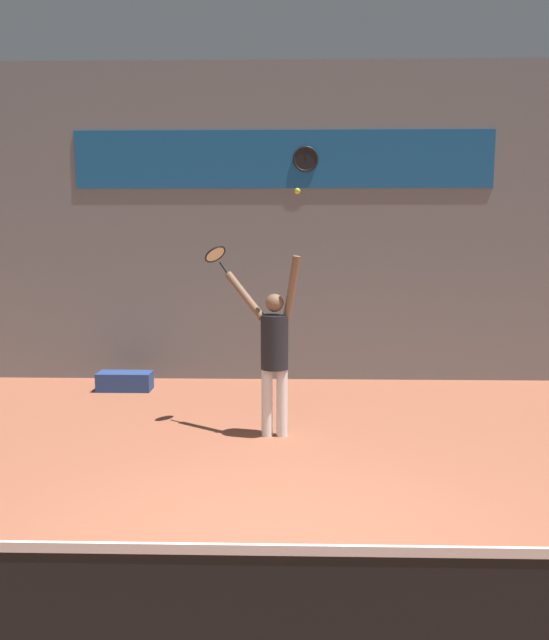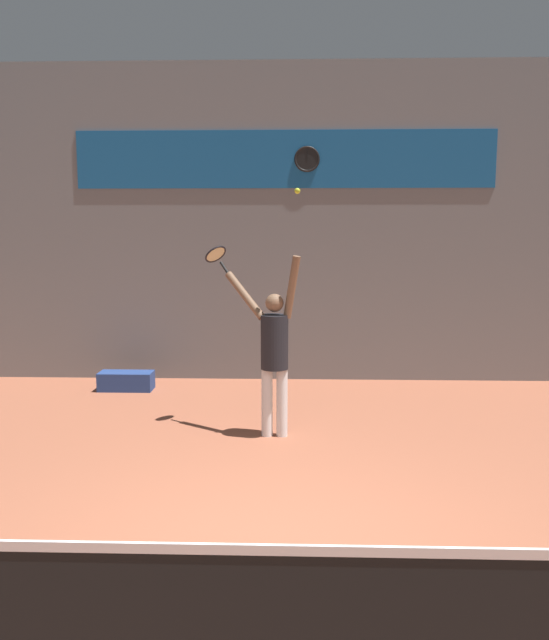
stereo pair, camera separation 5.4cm
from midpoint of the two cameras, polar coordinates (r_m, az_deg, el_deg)
ground_plane at (r=4.90m, az=0.02°, el=-21.00°), size 18.00×18.00×0.00m
back_wall at (r=10.02m, az=1.07°, el=8.70°), size 18.00×0.10×5.00m
sponsor_banner at (r=10.02m, az=1.08°, el=14.49°), size 6.54×0.02×0.89m
scoreboard_clock at (r=10.00m, az=3.15°, el=14.49°), size 0.40×0.04×0.40m
court_net at (r=3.28m, az=-0.97°, el=-26.90°), size 8.77×0.07×1.06m
tennis_player at (r=7.22m, az=0.15°, el=-2.62°), size 0.93×0.56×2.12m
tennis_racket at (r=7.64m, az=-5.13°, el=5.90°), size 0.37×0.36×0.35m
tennis_ball at (r=7.01m, az=2.33°, el=11.71°), size 0.06×0.06×0.06m
equipment_bag at (r=9.78m, az=-13.25°, el=-5.45°), size 0.81×0.35×0.28m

